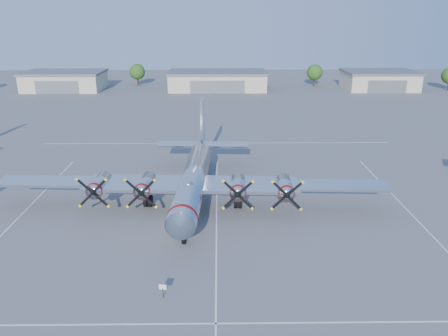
{
  "coord_description": "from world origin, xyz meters",
  "views": [
    {
      "loc": [
        0.27,
        -48.22,
        21.39
      ],
      "look_at": [
        0.92,
        2.98,
        3.2
      ],
      "focal_mm": 35.0,
      "sensor_mm": 36.0,
      "label": 1
    }
  ],
  "objects_px": {
    "tree_east": "(315,72)",
    "main_bomber_b29": "(195,200)",
    "hangar_center": "(217,80)",
    "tree_west": "(137,72)",
    "hangar_west": "(65,81)",
    "info_placard": "(163,288)",
    "hangar_east": "(379,80)"
  },
  "relations": [
    {
      "from": "hangar_west",
      "to": "hangar_center",
      "type": "xyz_separation_m",
      "value": [
        45.0,
        -0.0,
        -0.0
      ]
    },
    {
      "from": "hangar_east",
      "to": "main_bomber_b29",
      "type": "bearing_deg",
      "value": -121.82
    },
    {
      "from": "tree_east",
      "to": "info_placard",
      "type": "relative_size",
      "value": 5.59
    },
    {
      "from": "tree_west",
      "to": "main_bomber_b29",
      "type": "relative_size",
      "value": 0.15
    },
    {
      "from": "hangar_west",
      "to": "main_bomber_b29",
      "type": "height_order",
      "value": "hangar_west"
    },
    {
      "from": "hangar_west",
      "to": "hangar_east",
      "type": "distance_m",
      "value": 93.0
    },
    {
      "from": "hangar_west",
      "to": "tree_west",
      "type": "bearing_deg",
      "value": 21.89
    },
    {
      "from": "hangar_west",
      "to": "info_placard",
      "type": "xyz_separation_m",
      "value": [
        40.79,
        -100.78,
        -1.88
      ]
    },
    {
      "from": "hangar_center",
      "to": "info_placard",
      "type": "xyz_separation_m",
      "value": [
        -4.21,
        -100.78,
        -1.88
      ]
    },
    {
      "from": "main_bomber_b29",
      "to": "hangar_center",
      "type": "bearing_deg",
      "value": 90.91
    },
    {
      "from": "hangar_center",
      "to": "info_placard",
      "type": "height_order",
      "value": "hangar_center"
    },
    {
      "from": "hangar_west",
      "to": "hangar_center",
      "type": "bearing_deg",
      "value": -0.0
    },
    {
      "from": "hangar_west",
      "to": "tree_east",
      "type": "bearing_deg",
      "value": 4.6
    },
    {
      "from": "hangar_center",
      "to": "tree_east",
      "type": "xyz_separation_m",
      "value": [
        30.0,
        6.04,
        1.51
      ]
    },
    {
      "from": "hangar_west",
      "to": "main_bomber_b29",
      "type": "xyz_separation_m",
      "value": [
        42.32,
        -81.69,
        -2.71
      ]
    },
    {
      "from": "tree_east",
      "to": "main_bomber_b29",
      "type": "relative_size",
      "value": 0.15
    },
    {
      "from": "hangar_center",
      "to": "main_bomber_b29",
      "type": "bearing_deg",
      "value": -91.88
    },
    {
      "from": "tree_west",
      "to": "info_placard",
      "type": "relative_size",
      "value": 5.59
    },
    {
      "from": "info_placard",
      "to": "hangar_center",
      "type": "bearing_deg",
      "value": 96.6
    },
    {
      "from": "tree_east",
      "to": "hangar_east",
      "type": "bearing_deg",
      "value": -18.54
    },
    {
      "from": "hangar_center",
      "to": "tree_west",
      "type": "height_order",
      "value": "tree_west"
    },
    {
      "from": "hangar_east",
      "to": "info_placard",
      "type": "distance_m",
      "value": 113.52
    },
    {
      "from": "hangar_east",
      "to": "tree_east",
      "type": "xyz_separation_m",
      "value": [
        -18.0,
        6.04,
        1.51
      ]
    },
    {
      "from": "tree_east",
      "to": "tree_west",
      "type": "bearing_deg",
      "value": 177.92
    },
    {
      "from": "main_bomber_b29",
      "to": "info_placard",
      "type": "distance_m",
      "value": 19.18
    },
    {
      "from": "hangar_east",
      "to": "tree_east",
      "type": "relative_size",
      "value": 3.1
    },
    {
      "from": "hangar_center",
      "to": "hangar_east",
      "type": "height_order",
      "value": "same"
    },
    {
      "from": "hangar_east",
      "to": "main_bomber_b29",
      "type": "distance_m",
      "value": 96.17
    },
    {
      "from": "hangar_center",
      "to": "hangar_east",
      "type": "bearing_deg",
      "value": 0.0
    },
    {
      "from": "tree_east",
      "to": "info_placard",
      "type": "height_order",
      "value": "tree_east"
    },
    {
      "from": "hangar_west",
      "to": "main_bomber_b29",
      "type": "distance_m",
      "value": 92.04
    },
    {
      "from": "hangar_west",
      "to": "main_bomber_b29",
      "type": "bearing_deg",
      "value": -62.61
    }
  ]
}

